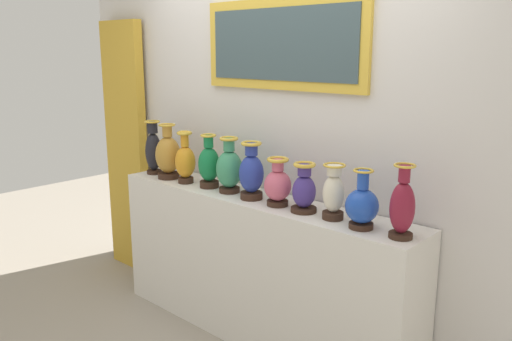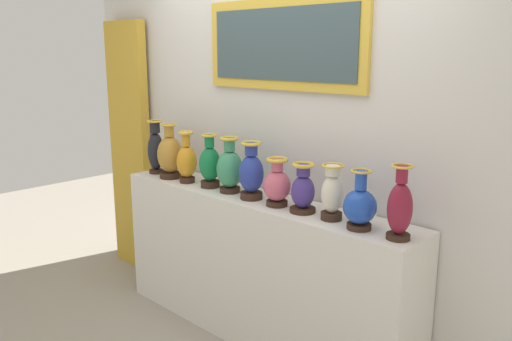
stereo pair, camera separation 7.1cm
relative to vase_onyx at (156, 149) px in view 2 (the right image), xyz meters
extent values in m
plane|color=gray|center=(1.03, 0.04, -1.18)|extent=(10.12, 10.12, 0.00)
cube|color=silver|center=(1.03, 0.04, -0.68)|extent=(2.30, 0.39, 0.99)
cube|color=silver|center=(1.03, 0.29, 0.29)|extent=(4.12, 0.10, 2.92)
cube|color=gold|center=(1.07, 0.23, 0.78)|extent=(1.28, 0.03, 0.56)
cube|color=#3B4D52|center=(1.07, 0.21, 0.78)|extent=(1.16, 0.01, 0.44)
cube|color=gold|center=(-0.63, 0.17, -0.10)|extent=(0.50, 0.08, 2.16)
cylinder|color=#382319|center=(0.00, 0.00, -0.17)|extent=(0.11, 0.11, 0.03)
ellipsoid|color=black|center=(0.00, 0.00, -0.02)|extent=(0.12, 0.12, 0.29)
cylinder|color=black|center=(0.00, 0.00, 0.17)|extent=(0.08, 0.08, 0.09)
torus|color=gold|center=(0.00, 0.00, 0.22)|extent=(0.12, 0.12, 0.01)
cylinder|color=#382319|center=(0.20, -0.02, -0.17)|extent=(0.16, 0.16, 0.04)
ellipsoid|color=#B27F2D|center=(0.20, -0.02, -0.01)|extent=(0.19, 0.19, 0.27)
cylinder|color=#B27F2D|center=(0.20, -0.02, 0.17)|extent=(0.07, 0.07, 0.09)
torus|color=gold|center=(0.20, -0.02, 0.21)|extent=(0.12, 0.12, 0.01)
cylinder|color=#382319|center=(0.40, -0.02, -0.17)|extent=(0.11, 0.11, 0.04)
ellipsoid|color=orange|center=(0.40, -0.02, -0.04)|extent=(0.14, 0.14, 0.23)
cylinder|color=orange|center=(0.40, -0.02, 0.12)|extent=(0.06, 0.06, 0.10)
torus|color=gold|center=(0.40, -0.02, 0.17)|extent=(0.11, 0.11, 0.02)
cylinder|color=#382319|center=(0.62, 0.01, -0.17)|extent=(0.13, 0.13, 0.04)
ellipsoid|color=#14723D|center=(0.62, 0.01, -0.03)|extent=(0.15, 0.15, 0.24)
cylinder|color=#14723D|center=(0.62, 0.01, 0.13)|extent=(0.07, 0.07, 0.08)
torus|color=gold|center=(0.62, 0.01, 0.18)|extent=(0.11, 0.11, 0.02)
cylinder|color=#382319|center=(0.81, 0.01, -0.17)|extent=(0.14, 0.14, 0.03)
ellipsoid|color=#388C60|center=(0.81, 0.01, -0.03)|extent=(0.18, 0.18, 0.25)
cylinder|color=#388C60|center=(0.81, 0.01, 0.13)|extent=(0.07, 0.07, 0.08)
torus|color=gold|center=(0.81, 0.01, 0.18)|extent=(0.12, 0.12, 0.02)
cylinder|color=#382319|center=(1.04, -0.01, -0.17)|extent=(0.14, 0.14, 0.04)
ellipsoid|color=#263899|center=(1.04, -0.01, -0.02)|extent=(0.16, 0.16, 0.24)
cylinder|color=#263899|center=(1.04, -0.01, 0.13)|extent=(0.08, 0.08, 0.07)
torus|color=gold|center=(1.04, -0.01, 0.17)|extent=(0.13, 0.13, 0.02)
cylinder|color=#382319|center=(1.25, -0.01, -0.17)|extent=(0.13, 0.13, 0.03)
ellipsoid|color=#CC5972|center=(1.25, -0.01, -0.06)|extent=(0.17, 0.17, 0.19)
cylinder|color=#CC5972|center=(1.25, -0.01, 0.07)|extent=(0.07, 0.07, 0.07)
torus|color=gold|center=(1.25, -0.01, 0.10)|extent=(0.13, 0.13, 0.02)
cylinder|color=#382319|center=(1.45, 0.00, -0.17)|extent=(0.15, 0.15, 0.03)
ellipsoid|color=#3F2D7F|center=(1.45, 0.00, -0.06)|extent=(0.14, 0.14, 0.19)
cylinder|color=#3F2D7F|center=(1.45, 0.00, 0.06)|extent=(0.08, 0.08, 0.06)
torus|color=gold|center=(1.45, 0.00, 0.10)|extent=(0.13, 0.13, 0.02)
cylinder|color=#382319|center=(1.65, 0.00, -0.17)|extent=(0.12, 0.12, 0.04)
ellipsoid|color=beige|center=(1.65, 0.00, -0.04)|extent=(0.12, 0.12, 0.21)
cylinder|color=beige|center=(1.65, 0.00, 0.09)|extent=(0.08, 0.08, 0.06)
torus|color=gold|center=(1.65, 0.00, 0.12)|extent=(0.13, 0.13, 0.01)
cylinder|color=#382319|center=(1.85, -0.03, -0.17)|extent=(0.13, 0.13, 0.03)
ellipsoid|color=#1E47B2|center=(1.85, -0.03, -0.06)|extent=(0.18, 0.18, 0.19)
cylinder|color=#1E47B2|center=(1.85, -0.03, 0.08)|extent=(0.06, 0.06, 0.10)
torus|color=gold|center=(1.85, -0.03, 0.13)|extent=(0.11, 0.11, 0.01)
cylinder|color=#382319|center=(2.08, -0.02, -0.17)|extent=(0.12, 0.12, 0.03)
ellipsoid|color=maroon|center=(2.08, -0.02, -0.03)|extent=(0.13, 0.13, 0.26)
cylinder|color=maroon|center=(2.08, -0.02, 0.15)|extent=(0.06, 0.06, 0.08)
torus|color=gold|center=(2.08, -0.02, 0.19)|extent=(0.11, 0.11, 0.01)
camera|label=1|loc=(3.24, -2.36, 0.74)|focal=36.74mm
camera|label=2|loc=(3.29, -2.31, 0.74)|focal=36.74mm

